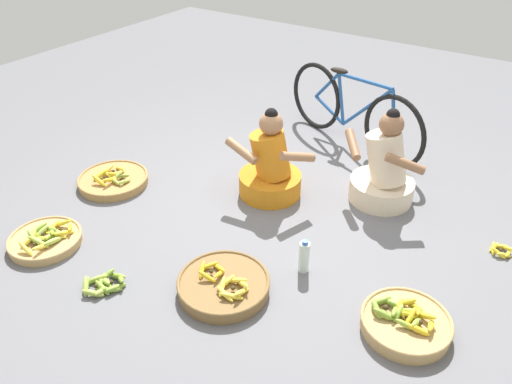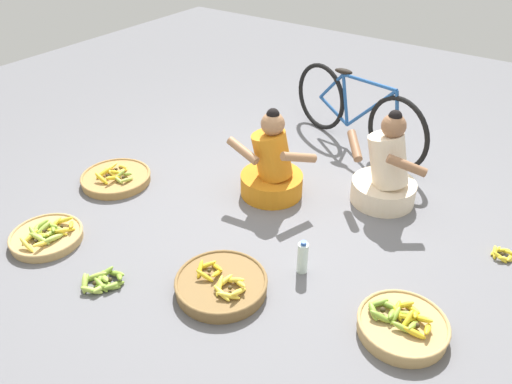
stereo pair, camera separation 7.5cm
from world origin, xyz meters
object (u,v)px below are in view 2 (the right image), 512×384
Objects in this scene: banana_basket_mid_left at (402,325)px; loose_bananas_front_center at (502,254)px; bicycle_leaning at (356,112)px; banana_basket_back_left at (47,236)px; vendor_woman_front at (272,168)px; banana_basket_front_left at (116,178)px; loose_bananas_front_right at (102,282)px; water_bottle at (303,257)px; banana_basket_mid_right at (221,284)px; vendor_woman_behind at (385,174)px.

loose_bananas_front_center is at bearing 72.77° from banana_basket_mid_left.
banana_basket_back_left is (-1.19, -2.65, -0.31)m from bicycle_leaning.
vendor_woman_front reaches higher than banana_basket_mid_left.
banana_basket_front_left reaches higher than loose_bananas_front_right.
banana_basket_mid_left is 0.77m from water_bottle.
banana_basket_mid_left is 3.12× the size of loose_bananas_front_center.
banana_basket_front_left is (-1.58, 0.52, -0.01)m from banana_basket_mid_right.
banana_basket_front_left reaches higher than banana_basket_back_left.
banana_basket_back_left is at bearing -148.14° from loose_bananas_front_center.
vendor_woman_front reaches higher than banana_basket_mid_right.
loose_bananas_front_right is (0.90, -0.93, -0.01)m from banana_basket_front_left.
loose_bananas_front_right is at bearing -45.91° from banana_basket_front_left.
banana_basket_back_left is at bearing -76.23° from banana_basket_front_left.
banana_basket_mid_right is 2.02× the size of loose_bananas_front_right.
banana_basket_back_left is at bearing -166.25° from banana_basket_mid_right.
vendor_woman_front is 1.47× the size of banana_basket_back_left.
banana_basket_mid_left reaches higher than loose_bananas_front_center.
bicycle_leaning reaches higher than banana_basket_back_left.
water_bottle is (1.71, 0.80, 0.07)m from banana_basket_back_left.
banana_basket_front_left is 2.68m from banana_basket_mid_left.
banana_basket_mid_left is at bearing -62.10° from vendor_woman_behind.
banana_basket_back_left is at bearing -155.01° from water_bottle.
vendor_woman_behind is 0.97m from bicycle_leaning.
vendor_woman_behind is at bearing 46.62° from banana_basket_back_left.
loose_bananas_front_center is 1.44m from water_bottle.
banana_basket_front_left is 0.88m from banana_basket_back_left.
vendor_woman_front is 1.68m from banana_basket_mid_left.
loose_bananas_front_right is (-1.77, -0.75, -0.03)m from banana_basket_mid_left.
vendor_woman_behind is 1.03m from loose_bananas_front_center.
water_bottle is at bearing 40.92° from loose_bananas_front_right.
vendor_woman_front is 0.91m from vendor_woman_behind.
loose_bananas_front_center is at bearing 8.03° from vendor_woman_front.
vendor_woman_front is at bearing 151.03° from banana_basket_mid_left.
banana_basket_front_left is at bearing -127.74° from bicycle_leaning.
bicycle_leaning reaches higher than loose_bananas_front_right.
water_bottle is at bearing -1.74° from banana_basket_front_left.
banana_basket_mid_right is at bearing 13.75° from banana_basket_back_left.
vendor_woman_behind reaches higher than vendor_woman_front.
banana_basket_mid_right is 0.79m from loose_bananas_front_right.
banana_basket_back_left is (-1.37, -0.34, -0.01)m from banana_basket_mid_right.
water_bottle is (0.71, -0.69, -0.12)m from vendor_woman_front.
water_bottle is (-0.76, 0.12, 0.06)m from banana_basket_mid_left.
banana_basket_mid_left is 1.92m from loose_bananas_front_right.
loose_bananas_front_center is (2.79, 1.74, -0.02)m from banana_basket_back_left.
bicycle_leaning is 1.88m from loose_bananas_front_center.
vendor_woman_behind is 1.49× the size of banana_basket_mid_left.
banana_basket_mid_right reaches higher than loose_bananas_front_center.
banana_basket_mid_left is at bearing -3.85° from banana_basket_front_left.
vendor_woman_front is 4.45× the size of loose_bananas_front_center.
loose_bananas_front_center is (1.61, -0.92, -0.33)m from bicycle_leaning.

